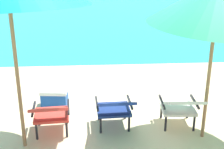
# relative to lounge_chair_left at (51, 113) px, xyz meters

# --- Properties ---
(ground_plane) EXTENTS (40.00, 40.00, 0.00)m
(ground_plane) POSITION_rel_lounge_chair_left_xyz_m (0.94, 4.34, -0.40)
(ground_plane) COLOR beige
(ocean_band) EXTENTS (40.00, 18.00, 0.01)m
(ocean_band) POSITION_rel_lounge_chair_left_xyz_m (0.94, 12.33, -0.40)
(ocean_band) COLOR #28B2B7
(ocean_band) RESTS_ON ground_plane
(lounge_chair_left) EXTENTS (0.60, 0.91, 0.68)m
(lounge_chair_left) POSITION_rel_lounge_chair_left_xyz_m (0.00, 0.00, 0.00)
(lounge_chair_left) COLOR red
(lounge_chair_left) RESTS_ON ground_plane
(lounge_chair_center) EXTENTS (0.57, 0.89, 0.68)m
(lounge_chair_center) POSITION_rel_lounge_chair_left_xyz_m (0.95, 0.11, 0.00)
(lounge_chair_center) COLOR navy
(lounge_chair_center) RESTS_ON ground_plane
(lounge_chair_right) EXTENTS (0.58, 0.90, 0.68)m
(lounge_chair_right) POSITION_rel_lounge_chair_left_xyz_m (1.96, 0.08, 0.00)
(lounge_chair_right) COLOR silver
(lounge_chair_right) RESTS_ON ground_plane
(beach_umbrella_right) EXTENTS (2.42, 2.41, 2.36)m
(beach_umbrella_right) POSITION_rel_lounge_chair_left_xyz_m (2.25, -0.14, 1.59)
(beach_umbrella_right) COLOR olive
(beach_umbrella_right) RESTS_ON ground_plane
(cooler_box) EXTENTS (0.50, 0.37, 0.32)m
(cooler_box) POSITION_rel_lounge_chair_left_xyz_m (-0.06, 1.07, -0.24)
(cooler_box) COLOR #194CA5
(cooler_box) RESTS_ON ground_plane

